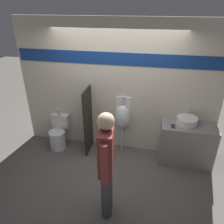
# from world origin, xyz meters

# --- Properties ---
(ground_plane) EXTENTS (16.00, 16.00, 0.00)m
(ground_plane) POSITION_xyz_m (0.00, 0.00, 0.00)
(ground_plane) COLOR #5B5651
(display_wall) EXTENTS (4.04, 0.07, 2.70)m
(display_wall) POSITION_xyz_m (0.00, 0.60, 1.36)
(display_wall) COLOR beige
(display_wall) RESTS_ON ground_plane
(sink_counter) EXTENTS (1.02, 0.51, 0.84)m
(sink_counter) POSITION_xyz_m (1.46, 0.31, 0.42)
(sink_counter) COLOR gray
(sink_counter) RESTS_ON ground_plane
(sink_basin) EXTENTS (0.39, 0.39, 0.27)m
(sink_basin) POSITION_xyz_m (1.41, 0.37, 0.91)
(sink_basin) COLOR white
(sink_basin) RESTS_ON sink_counter
(cell_phone) EXTENTS (0.07, 0.14, 0.01)m
(cell_phone) POSITION_xyz_m (1.15, 0.21, 0.85)
(cell_phone) COLOR #232328
(cell_phone) RESTS_ON sink_counter
(divider_near_counter) EXTENTS (0.03, 0.51, 1.42)m
(divider_near_counter) POSITION_xyz_m (-0.53, 0.31, 0.71)
(divider_near_counter) COLOR #28231E
(divider_near_counter) RESTS_ON ground_plane
(urinal_near_counter) EXTENTS (0.32, 0.25, 1.24)m
(urinal_near_counter) POSITION_xyz_m (0.16, 0.45, 0.82)
(urinal_near_counter) COLOR silver
(urinal_near_counter) RESTS_ON ground_plane
(toilet) EXTENTS (0.38, 0.52, 0.86)m
(toilet) POSITION_xyz_m (-1.23, 0.29, 0.31)
(toilet) COLOR white
(toilet) RESTS_ON ground_plane
(person_in_vest) EXTENTS (0.24, 0.60, 1.71)m
(person_in_vest) POSITION_xyz_m (0.19, -1.15, 0.95)
(person_in_vest) COLOR #3D3D42
(person_in_vest) RESTS_ON ground_plane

